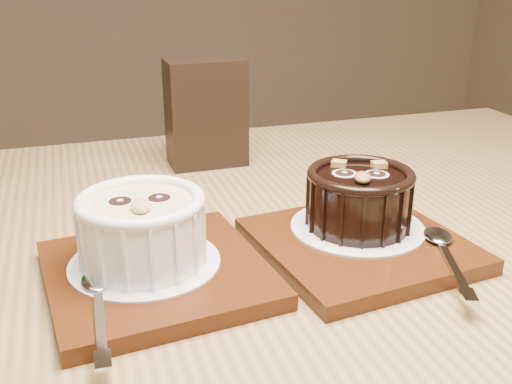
% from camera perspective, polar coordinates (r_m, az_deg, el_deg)
% --- Properties ---
extents(table, '(1.20, 0.81, 0.75)m').
position_cam_1_polar(table, '(0.63, -1.85, -12.50)').
color(table, brown).
rests_on(table, ground).
extents(tray_left, '(0.20, 0.20, 0.01)m').
position_cam_1_polar(tray_left, '(0.53, -9.43, -7.71)').
color(tray_left, '#441F0B').
rests_on(tray_left, table).
extents(doily_left, '(0.13, 0.13, 0.00)m').
position_cam_1_polar(doily_left, '(0.53, -10.54, -6.61)').
color(doily_left, white).
rests_on(doily_left, tray_left).
extents(ramekin_white, '(0.11, 0.11, 0.06)m').
position_cam_1_polar(ramekin_white, '(0.51, -10.80, -3.22)').
color(ramekin_white, white).
rests_on(ramekin_white, doily_left).
extents(spoon_left, '(0.03, 0.13, 0.01)m').
position_cam_1_polar(spoon_left, '(0.47, -14.75, -10.14)').
color(spoon_left, silver).
rests_on(spoon_left, tray_left).
extents(tray_right, '(0.20, 0.20, 0.01)m').
position_cam_1_polar(tray_right, '(0.58, 9.82, -5.01)').
color(tray_right, '#441F0B').
rests_on(tray_right, table).
extents(doily_right, '(0.13, 0.13, 0.00)m').
position_cam_1_polar(doily_right, '(0.59, 9.63, -3.28)').
color(doily_right, white).
rests_on(doily_right, tray_right).
extents(ramekin_dark, '(0.10, 0.10, 0.06)m').
position_cam_1_polar(ramekin_dark, '(0.58, 9.83, -0.36)').
color(ramekin_dark, black).
rests_on(ramekin_dark, doily_right).
extents(spoon_right, '(0.07, 0.13, 0.01)m').
position_cam_1_polar(spoon_right, '(0.56, 17.72, -5.48)').
color(spoon_right, silver).
rests_on(spoon_right, tray_right).
extents(condiment_stand, '(0.10, 0.06, 0.14)m').
position_cam_1_polar(condiment_stand, '(0.79, -4.80, 7.53)').
color(condiment_stand, black).
rests_on(condiment_stand, table).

